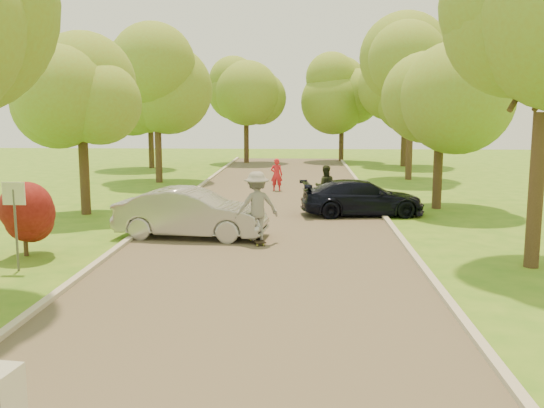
% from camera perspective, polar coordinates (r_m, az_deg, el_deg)
% --- Properties ---
extents(ground, '(100.00, 100.00, 0.00)m').
position_cam_1_polar(ground, '(10.76, -3.17, -12.30)').
color(ground, '#3C761C').
rests_on(ground, ground).
extents(road, '(8.00, 60.00, 0.01)m').
position_cam_1_polar(road, '(18.42, -0.55, -3.26)').
color(road, '#4C4438').
rests_on(road, ground).
extents(curb_left, '(0.18, 60.00, 0.12)m').
position_cam_1_polar(curb_left, '(19.08, -12.80, -2.89)').
color(curb_left, '#B2AD9E').
rests_on(curb_left, ground).
extents(curb_right, '(0.18, 60.00, 0.12)m').
position_cam_1_polar(curb_right, '(18.62, 12.01, -3.15)').
color(curb_right, '#B2AD9E').
rests_on(curb_right, ground).
extents(street_sign, '(0.55, 0.06, 2.17)m').
position_cam_1_polar(street_sign, '(15.75, -23.07, -0.30)').
color(street_sign, '#59595E').
rests_on(street_sign, ground).
extents(red_shrub, '(1.70, 1.70, 1.95)m').
position_cam_1_polar(red_shrub, '(17.37, -22.32, -1.01)').
color(red_shrub, '#382619').
rests_on(red_shrub, ground).
extents(tree_l_midb, '(4.30, 4.20, 6.62)m').
position_cam_1_polar(tree_l_midb, '(23.36, -17.16, 10.23)').
color(tree_l_midb, '#382619').
rests_on(tree_l_midb, ground).
extents(tree_l_far, '(4.92, 4.80, 7.79)m').
position_cam_1_polar(tree_l_far, '(32.87, -10.47, 11.53)').
color(tree_l_far, '#382619').
rests_on(tree_l_far, ground).
extents(tree_r_midb, '(4.51, 4.40, 7.01)m').
position_cam_1_polar(tree_r_midb, '(24.62, 16.12, 10.88)').
color(tree_r_midb, '#382619').
rests_on(tree_r_midb, ground).
extents(tree_r_far, '(5.33, 5.20, 8.34)m').
position_cam_1_polar(tree_r_far, '(34.58, 13.42, 11.90)').
color(tree_r_far, '#382619').
rests_on(tree_r_far, ground).
extents(tree_bg_a, '(5.12, 5.00, 7.72)m').
position_cam_1_polar(tree_bg_a, '(41.20, -11.16, 10.74)').
color(tree_bg_a, '#382619').
rests_on(tree_bg_a, ground).
extents(tree_bg_b, '(5.12, 5.00, 7.95)m').
position_cam_1_polar(tree_bg_b, '(42.61, 12.77, 10.92)').
color(tree_bg_b, '#382619').
rests_on(tree_bg_b, ground).
extents(tree_bg_c, '(4.92, 4.80, 7.33)m').
position_cam_1_polar(tree_bg_c, '(44.16, -2.18, 10.38)').
color(tree_bg_c, '#382619').
rests_on(tree_bg_c, ground).
extents(tree_bg_d, '(5.12, 5.00, 7.72)m').
position_cam_1_polar(tree_bg_d, '(46.10, 6.91, 10.63)').
color(tree_bg_d, '#382619').
rests_on(tree_bg_d, ground).
extents(silver_sedan, '(4.74, 2.12, 1.51)m').
position_cam_1_polar(silver_sedan, '(18.62, -7.63, -0.86)').
color(silver_sedan, '#9F9EA3').
rests_on(silver_sedan, ground).
extents(dark_sedan, '(4.71, 2.34, 1.31)m').
position_cam_1_polar(dark_sedan, '(22.58, 8.49, 0.59)').
color(dark_sedan, black).
rests_on(dark_sedan, ground).
extents(longboard, '(0.61, 1.06, 0.12)m').
position_cam_1_polar(longboard, '(17.72, -1.44, -3.40)').
color(longboard, black).
rests_on(longboard, ground).
extents(skateboarder, '(1.46, 1.13, 1.99)m').
position_cam_1_polar(skateboarder, '(17.53, -1.45, -0.16)').
color(skateboarder, gray).
rests_on(skateboarder, longboard).
extents(person_striped, '(0.61, 0.43, 1.57)m').
position_cam_1_polar(person_striped, '(28.97, 0.44, 2.77)').
color(person_striped, red).
rests_on(person_striped, ground).
extents(person_olive, '(0.86, 0.70, 1.67)m').
position_cam_1_polar(person_olive, '(24.36, 5.02, 1.68)').
color(person_olive, '#27301C').
rests_on(person_olive, ground).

